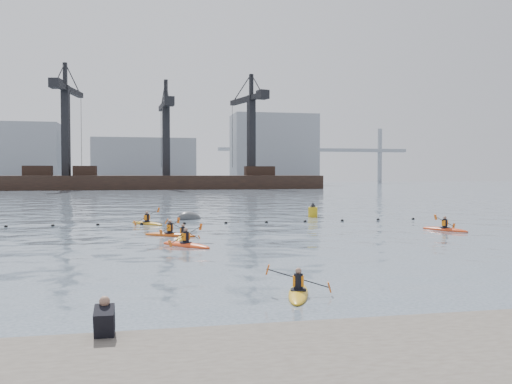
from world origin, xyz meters
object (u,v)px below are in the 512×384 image
(kayaker_3, at_px, (183,237))
(kayaker_5, at_px, (147,223))
(mooring_buoy, at_px, (190,219))
(kayaker_2, at_px, (170,234))
(kayaker_4, at_px, (445,229))
(nav_buoy, at_px, (313,212))
(kayaker_0, at_px, (186,244))
(kayaker_1, at_px, (298,292))

(kayaker_3, bearing_deg, kayaker_5, 115.58)
(mooring_buoy, bearing_deg, kayaker_2, -100.29)
(kayaker_4, relative_size, nav_buoy, 2.27)
(nav_buoy, bearing_deg, kayaker_5, -164.82)
(kayaker_3, xyz_separation_m, mooring_buoy, (1.41, 12.79, -0.09))
(kayaker_0, distance_m, kayaker_1, 11.86)
(kayaker_0, relative_size, kayaker_5, 0.98)
(kayaker_1, distance_m, kayaker_3, 15.05)
(kayaker_0, relative_size, kayaker_1, 1.01)
(kayaker_1, relative_size, kayaker_5, 0.97)
(kayaker_0, bearing_deg, kayaker_5, 59.13)
(kayaker_2, distance_m, kayaker_5, 7.72)
(mooring_buoy, bearing_deg, kayaker_3, -96.30)
(kayaker_0, bearing_deg, kayaker_4, -25.60)
(kayaker_3, distance_m, mooring_buoy, 12.87)
(kayaker_2, bearing_deg, kayaker_3, -122.98)
(kayaker_3, xyz_separation_m, nav_buoy, (11.58, 12.64, 0.34))
(kayaker_1, distance_m, kayaker_4, 21.24)
(kayaker_1, distance_m, kayaker_2, 16.51)
(kayaker_5, distance_m, mooring_buoy, 5.10)
(kayaker_2, height_order, mooring_buoy, kayaker_2)
(kayaker_3, distance_m, kayaker_5, 9.18)
(kayaker_1, bearing_deg, mooring_buoy, 109.80)
(kayaker_3, bearing_deg, kayaker_0, -78.17)
(mooring_buoy, relative_size, nav_buoy, 1.68)
(kayaker_2, xyz_separation_m, kayaker_4, (17.33, -0.44, -0.00))
(kayaker_2, bearing_deg, nav_buoy, -16.40)
(kayaker_4, bearing_deg, kayaker_0, -13.19)
(kayaker_5, bearing_deg, mooring_buoy, 10.31)
(kayaker_4, bearing_deg, kayaker_2, -28.66)
(kayaker_2, xyz_separation_m, mooring_buoy, (2.08, 11.43, -0.10))
(kayaker_2, bearing_deg, kayaker_5, 40.60)
(kayaker_3, height_order, mooring_buoy, kayaker_3)
(nav_buoy, bearing_deg, kayaker_4, -66.59)
(kayaker_0, xyz_separation_m, mooring_buoy, (1.49, 16.05, -0.10))
(kayaker_0, relative_size, kayaker_4, 0.93)
(kayaker_4, bearing_deg, kayaker_5, -50.58)
(kayaker_3, height_order, kayaker_4, kayaker_3)
(kayaker_5, bearing_deg, kayaker_0, -119.52)
(kayaker_1, relative_size, kayaker_4, 0.92)
(kayaker_1, xyz_separation_m, kayaker_2, (-3.10, 16.21, 0.01))
(kayaker_2, bearing_deg, kayaker_4, -60.53)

